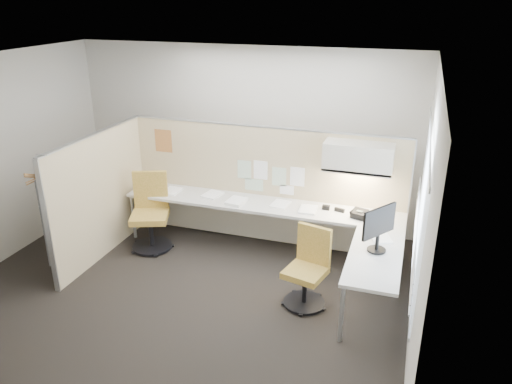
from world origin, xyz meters
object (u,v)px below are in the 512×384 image
(chair_left, at_px, (151,214))
(chair_right, at_px, (308,270))
(monitor, at_px, (379,226))
(desk, at_px, (280,219))
(phone, at_px, (359,214))

(chair_left, height_order, chair_right, chair_left)
(chair_left, distance_m, monitor, 3.34)
(desk, bearing_deg, chair_left, -172.11)
(chair_right, xyz_separation_m, monitor, (0.76, 0.19, 0.60))
(phone, bearing_deg, chair_left, -157.12)
(monitor, bearing_deg, chair_right, 138.53)
(phone, bearing_deg, monitor, -54.26)
(chair_right, xyz_separation_m, phone, (0.44, 1.06, 0.34))
(desk, relative_size, chair_right, 4.20)
(monitor, relative_size, phone, 2.16)
(chair_left, xyz_separation_m, chair_right, (2.50, -0.71, -0.07))
(desk, xyz_separation_m, phone, (1.06, 0.09, 0.18))
(desk, xyz_separation_m, chair_left, (-1.89, -0.26, -0.09))
(monitor, bearing_deg, chair_left, 115.41)
(chair_left, distance_m, chair_right, 2.60)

